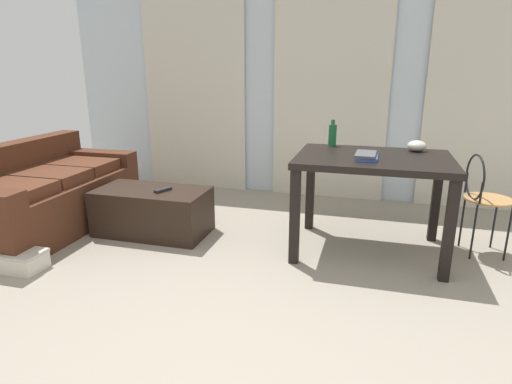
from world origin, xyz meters
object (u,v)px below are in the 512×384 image
craft_table (373,170)px  bowl (417,146)px  couch (43,195)px  book_stack (366,156)px  tv_remote_primary (163,190)px  coffee_table (153,211)px  shoebox (20,260)px  wire_chair (482,192)px  bottle_near (332,135)px

craft_table → bowl: bearing=42.1°
couch → book_stack: bearing=2.9°
tv_remote_primary → book_stack: bearing=24.3°
coffee_table → book_stack: 1.91m
craft_table → book_stack: (-0.05, -0.12, 0.13)m
coffee_table → shoebox: size_ratio=2.74×
coffee_table → craft_table: size_ratio=0.84×
couch → craft_table: craft_table is taller
craft_table → wire_chair: 0.86m
tv_remote_primary → bowl: bearing=35.5°
bottle_near → book_stack: 0.57m
coffee_table → wire_chair: size_ratio=1.21×
book_stack → tv_remote_primary: bearing=-179.0°
bottle_near → couch: bearing=-166.4°
book_stack → shoebox: size_ratio=0.75×
coffee_table → craft_table: craft_table is taller
craft_table → couch: bearing=-174.9°
bottle_near → tv_remote_primary: bearing=-160.0°
bowl → shoebox: bowl is taller
bottle_near → bowl: bottle_near is taller
coffee_table → bowl: bowl is taller
craft_table → tv_remote_primary: bearing=-175.2°
couch → bottle_near: bearing=13.6°
bowl → tv_remote_primary: bearing=-167.9°
craft_table → bowl: (0.33, 0.30, 0.16)m
bowl → wire_chair: bearing=-12.9°
coffee_table → tv_remote_primary: tv_remote_primary is taller
coffee_table → tv_remote_primary: bearing=-10.5°
couch → wire_chair: size_ratio=2.15×
couch → craft_table: (2.91, 0.26, 0.36)m
craft_table → bowl: size_ratio=7.82×
tv_remote_primary → shoebox: 1.21m
craft_table → wire_chair: wire_chair is taller
craft_table → wire_chair: size_ratio=1.44×
bowl → book_stack: bearing=-132.6°
wire_chair → book_stack: (-0.88, -0.30, 0.30)m
coffee_table → wire_chair: 2.73m
bottle_near → shoebox: size_ratio=0.63×
couch → coffee_table: couch is taller
couch → book_stack: (2.85, 0.14, 0.50)m
coffee_table → bottle_near: bearing=17.6°
bottle_near → book_stack: bearing=-57.4°
shoebox → couch: bearing=119.3°
bowl → book_stack: size_ratio=0.56×
bottle_near → tv_remote_primary: (-1.38, -0.50, -0.46)m
couch → shoebox: couch is taller
bottle_near → tv_remote_primary: size_ratio=1.37×
wire_chair → bowl: size_ratio=5.41×
bowl → tv_remote_primary: (-2.07, -0.44, -0.41)m
craft_table → tv_remote_primary: craft_table is taller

